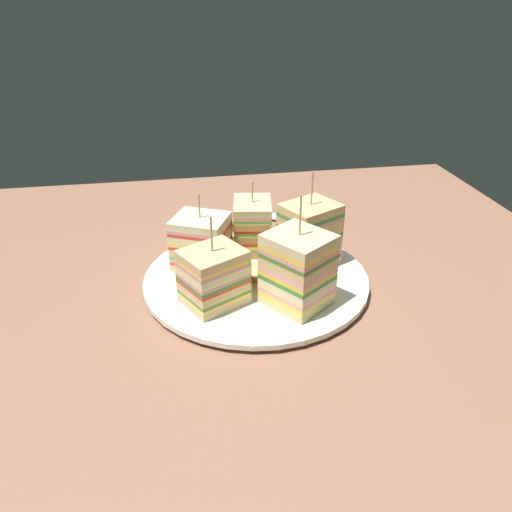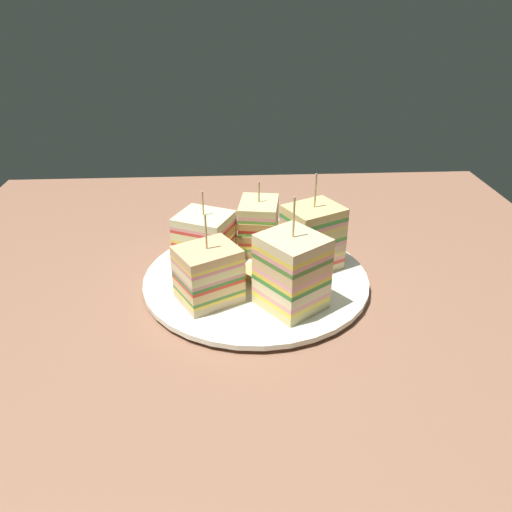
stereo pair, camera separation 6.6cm
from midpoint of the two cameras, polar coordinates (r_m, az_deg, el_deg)
name	(u,v)px [view 1 (the left image)]	position (r cm, az deg, el deg)	size (l,w,h in cm)	color
ground_plane	(256,289)	(68.30, -2.76, -3.88)	(97.60, 87.66, 1.80)	#92634C
plate	(256,279)	(67.43, -2.79, -2.69)	(29.88, 29.88, 1.25)	white
sandwich_wedge_0	(252,226)	(72.59, -3.00, 3.40)	(6.31, 7.78, 10.33)	beige
sandwich_wedge_1	(202,242)	(68.97, -8.91, 1.56)	(8.99, 8.57, 10.44)	#CEB88E
sandwich_wedge_2	(214,277)	(60.51, -7.92, -2.47)	(8.97, 8.49, 11.42)	#D5B88E
sandwich_wedge_3	(297,270)	(59.32, 1.58, -1.68)	(9.32, 9.46, 14.03)	#D5C685
sandwich_wedge_4	(309,235)	(68.25, 3.31, 2.35)	(8.93, 8.42, 13.34)	beige
chip_pile	(257,271)	(65.87, -2.71, -1.83)	(6.17, 7.13, 2.37)	#DCD06B
spoon	(266,217)	(86.30, -1.09, 4.37)	(15.81, 3.63, 1.00)	silver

